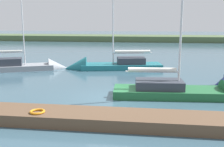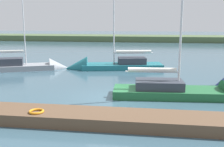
{
  "view_description": "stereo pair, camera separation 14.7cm",
  "coord_description": "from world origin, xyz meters",
  "px_view_note": "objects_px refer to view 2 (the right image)",
  "views": [
    {
      "loc": [
        -2.06,
        15.19,
        4.46
      ],
      "look_at": [
        0.13,
        -1.21,
        1.21
      ],
      "focal_mm": 43.37,
      "sensor_mm": 36.0,
      "label": 1
    },
    {
      "loc": [
        -2.21,
        15.17,
        4.46
      ],
      "look_at": [
        0.13,
        -1.21,
        1.21
      ],
      "focal_mm": 43.37,
      "sensor_mm": 36.0,
      "label": 2
    }
  ],
  "objects_px": {
    "sailboat_outer_mooring": "(192,95)",
    "sailboat_behind_pier": "(31,69)",
    "life_ring_buoy": "(36,111)",
    "sailboat_far_left": "(106,67)"
  },
  "relations": [
    {
      "from": "sailboat_outer_mooring",
      "to": "sailboat_far_left",
      "type": "bearing_deg",
      "value": 123.68
    },
    {
      "from": "sailboat_far_left",
      "to": "sailboat_behind_pier",
      "type": "xyz_separation_m",
      "value": [
        6.87,
        1.31,
        -0.1
      ]
    },
    {
      "from": "sailboat_outer_mooring",
      "to": "sailboat_behind_pier",
      "type": "relative_size",
      "value": 1.01
    },
    {
      "from": "life_ring_buoy",
      "to": "sailboat_behind_pier",
      "type": "xyz_separation_m",
      "value": [
        6.09,
        -12.63,
        -0.47
      ]
    },
    {
      "from": "sailboat_behind_pier",
      "to": "sailboat_outer_mooring",
      "type": "bearing_deg",
      "value": -51.06
    },
    {
      "from": "life_ring_buoy",
      "to": "sailboat_outer_mooring",
      "type": "bearing_deg",
      "value": -144.23
    },
    {
      "from": "sailboat_far_left",
      "to": "sailboat_outer_mooring",
      "type": "bearing_deg",
      "value": 116.49
    },
    {
      "from": "sailboat_outer_mooring",
      "to": "life_ring_buoy",
      "type": "bearing_deg",
      "value": -147.89
    },
    {
      "from": "sailboat_far_left",
      "to": "sailboat_behind_pier",
      "type": "distance_m",
      "value": 6.99
    },
    {
      "from": "sailboat_outer_mooring",
      "to": "sailboat_behind_pier",
      "type": "bearing_deg",
      "value": 147.78
    }
  ]
}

